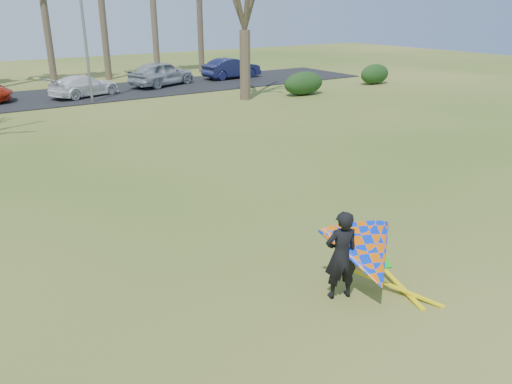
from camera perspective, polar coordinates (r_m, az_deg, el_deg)
ground at (r=11.03m, az=5.88°, el=-8.41°), size 100.00×100.00×0.00m
parking_strip at (r=33.36m, az=-23.01°, el=9.85°), size 46.00×7.00×0.06m
streetlight at (r=30.53m, az=-18.84°, el=17.94°), size 2.28×0.18×8.00m
hedge_near at (r=32.11m, az=5.47°, el=12.26°), size 2.90×1.31×1.45m
hedge_far at (r=37.55m, az=13.42°, el=12.97°), size 2.52×1.19×1.40m
car_3 at (r=32.92m, az=-19.03°, el=11.42°), size 4.74×3.18×1.28m
car_4 at (r=36.02m, az=-10.76°, el=13.19°), size 5.35×3.74×1.69m
car_5 at (r=39.23m, az=-2.80°, el=13.95°), size 4.65×1.91×1.50m
kite_flyer at (r=9.76m, az=12.28°, el=-7.19°), size 2.13×2.39×2.02m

